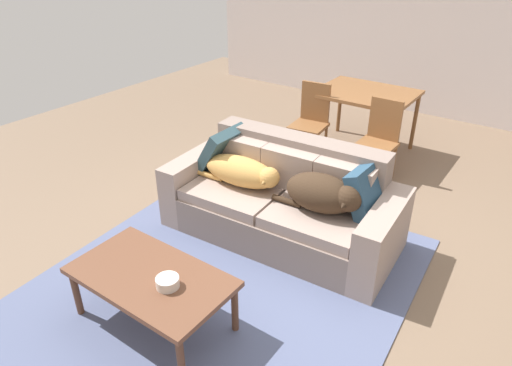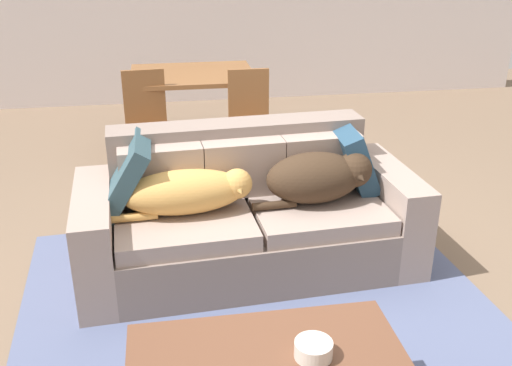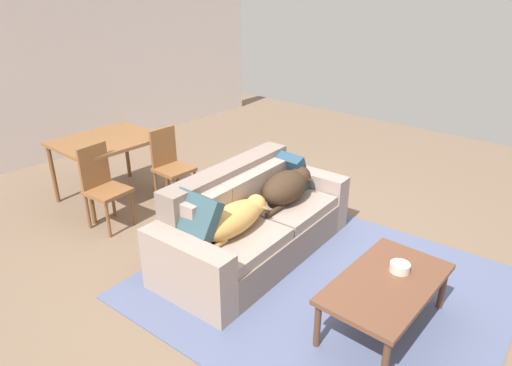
{
  "view_description": "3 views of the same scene",
  "coord_description": "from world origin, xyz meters",
  "views": [
    {
      "loc": [
        1.67,
        -3.11,
        2.49
      ],
      "look_at": [
        -0.4,
        -0.19,
        0.53
      ],
      "focal_mm": 32.31,
      "sensor_mm": 36.0,
      "label": 1
    },
    {
      "loc": [
        -0.69,
        -3.38,
        2.02
      ],
      "look_at": [
        -0.15,
        -0.08,
        0.57
      ],
      "focal_mm": 41.4,
      "sensor_mm": 36.0,
      "label": 2
    },
    {
      "loc": [
        -3.1,
        -2.61,
        2.51
      ],
      "look_at": [
        -0.07,
        0.01,
        0.71
      ],
      "focal_mm": 31.64,
      "sensor_mm": 36.0,
      "label": 3
    }
  ],
  "objects": [
    {
      "name": "throw_pillow_by_left_arm",
      "position": [
        -0.93,
        -0.03,
        0.66
      ],
      "size": [
        0.33,
        0.47,
        0.45
      ],
      "primitive_type": "cube",
      "rotation": [
        0.0,
        0.55,
        0.0
      ],
      "color": "#324E58",
      "rests_on": "couch"
    },
    {
      "name": "dog_on_right_cushion",
      "position": [
        0.24,
        -0.13,
        0.61
      ],
      "size": [
        0.77,
        0.39,
        0.31
      ],
      "rotation": [
        0.0,
        0.0,
        0.06
      ],
      "color": "#3A291B",
      "rests_on": "couch"
    },
    {
      "name": "dining_chair_near_right",
      "position": [
        0.06,
        1.51,
        0.49
      ],
      "size": [
        0.4,
        0.4,
        0.9
      ],
      "rotation": [
        0.0,
        0.0,
        -0.01
      ],
      "color": "brown",
      "rests_on": "ground"
    },
    {
      "name": "area_rug",
      "position": [
        -0.19,
        -0.9,
        0.01
      ],
      "size": [
        2.86,
        3.11,
        0.01
      ],
      "primitive_type": "cube",
      "rotation": [
        0.0,
        0.0,
        0.06
      ],
      "color": "slate",
      "rests_on": "ground"
    },
    {
      "name": "ground_plane",
      "position": [
        0.0,
        0.0,
        0.0
      ],
      "size": [
        10.0,
        10.0,
        0.0
      ],
      "primitive_type": "plane",
      "color": "#79624D"
    },
    {
      "name": "coffee_table",
      "position": [
        -0.33,
        -1.53,
        0.39
      ],
      "size": [
        1.13,
        0.64,
        0.43
      ],
      "color": "brown",
      "rests_on": "ground"
    },
    {
      "name": "couch",
      "position": [
        -0.2,
        -0.04,
        0.33
      ],
      "size": [
        2.15,
        1.05,
        0.87
      ],
      "rotation": [
        0.0,
        0.0,
        0.06
      ],
      "color": "gray",
      "rests_on": "ground"
    },
    {
      "name": "back_partition",
      "position": [
        0.0,
        4.0,
        1.35
      ],
      "size": [
        8.0,
        0.12,
        2.7
      ],
      "primitive_type": "cube",
      "color": "silver",
      "rests_on": "ground"
    },
    {
      "name": "bowl_on_coffee_table",
      "position": [
        -0.15,
        -1.54,
        0.47
      ],
      "size": [
        0.16,
        0.16,
        0.07
      ],
      "primitive_type": "cylinder",
      "color": "silver",
      "rests_on": "coffee_table"
    },
    {
      "name": "dining_chair_near_left",
      "position": [
        -0.82,
        1.56,
        0.5
      ],
      "size": [
        0.44,
        0.44,
        0.92
      ],
      "rotation": [
        0.0,
        0.0,
        0.11
      ],
      "color": "brown",
      "rests_on": "ground"
    },
    {
      "name": "dining_table",
      "position": [
        -0.39,
        2.11,
        0.7
      ],
      "size": [
        1.15,
        0.94,
        0.78
      ],
      "color": "brown",
      "rests_on": "ground"
    },
    {
      "name": "throw_pillow_by_right_arm",
      "position": [
        0.53,
        0.06,
        0.63
      ],
      "size": [
        0.28,
        0.42,
        0.43
      ],
      "primitive_type": "cube",
      "rotation": [
        0.0,
        -0.37,
        -0.03
      ],
      "color": "navy",
      "rests_on": "couch"
    },
    {
      "name": "dog_on_left_cushion",
      "position": [
        -0.56,
        -0.17,
        0.58
      ],
      "size": [
        0.91,
        0.35,
        0.27
      ],
      "rotation": [
        0.0,
        0.0,
        0.06
      ],
      "color": "tan",
      "rests_on": "couch"
    }
  ]
}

